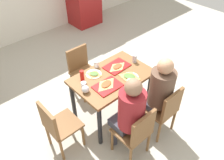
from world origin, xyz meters
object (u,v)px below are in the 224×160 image
(chair_near_left, at_px, (136,132))
(chair_left_end, at_px, (57,125))
(pizza_slice_b, at_px, (117,67))
(chair_far_side, at_px, (82,68))
(pizza_slice_d, at_px, (129,76))
(plastic_cup_c, at_px, (84,85))
(paper_plate_center, at_px, (94,74))
(foil_bundle, at_px, (85,89))
(soda_can, at_px, (135,59))
(plastic_cup_b, at_px, (129,83))
(main_table, at_px, (112,82))
(condiment_bottle, at_px, (82,76))
(person_in_red, at_px, (129,112))
(pizza_slice_a, at_px, (106,84))
(paper_plate_near_edge, at_px, (131,77))
(tray_red_near, at_px, (108,86))
(plastic_cup_a, at_px, (96,64))
(chair_near_right, at_px, (164,109))
(person_in_brown_jacket, at_px, (159,90))
(tray_red_far, at_px, (117,66))
(pizza_slice_c, at_px, (94,74))

(chair_near_left, bearing_deg, chair_left_end, 131.57)
(pizza_slice_b, bearing_deg, chair_far_side, 105.19)
(pizza_slice_d, bearing_deg, plastic_cup_c, 158.04)
(paper_plate_center, bearing_deg, foil_bundle, -144.59)
(pizza_slice_d, relative_size, soda_can, 2.36)
(plastic_cup_b, distance_m, soda_can, 0.55)
(main_table, relative_size, plastic_cup_b, 11.12)
(plastic_cup_b, relative_size, condiment_bottle, 0.62)
(person_in_red, distance_m, foil_bundle, 0.63)
(person_in_red, bearing_deg, pizza_slice_a, 80.67)
(plastic_cup_b, bearing_deg, paper_plate_near_edge, 38.03)
(chair_near_left, xyz_separation_m, pizza_slice_b, (0.46, 0.83, 0.31))
(plastic_cup_c, xyz_separation_m, foil_bundle, (-0.03, -0.07, 0.00))
(paper_plate_center, bearing_deg, tray_red_near, -94.87)
(chair_left_end, bearing_deg, plastic_cup_b, -17.65)
(chair_near_left, bearing_deg, paper_plate_near_edge, 50.90)
(chair_near_left, xyz_separation_m, paper_plate_near_edge, (0.44, 0.55, 0.29))
(person_in_red, xyz_separation_m, plastic_cup_a, (0.25, 0.91, 0.09))
(chair_near_right, height_order, pizza_slice_b, chair_near_right)
(person_in_red, bearing_deg, pizza_slice_d, 44.19)
(paper_plate_center, height_order, condiment_bottle, condiment_bottle)
(chair_left_end, bearing_deg, pizza_slice_a, -7.65)
(pizza_slice_b, relative_size, plastic_cup_b, 2.35)
(chair_near_right, bearing_deg, pizza_slice_a, 126.18)
(chair_near_right, bearing_deg, person_in_brown_jacket, 90.00)
(person_in_brown_jacket, height_order, pizza_slice_a, person_in_brown_jacket)
(condiment_bottle, bearing_deg, chair_near_right, -55.94)
(plastic_cup_b, bearing_deg, main_table, 95.16)
(chair_left_end, distance_m, plastic_cup_b, 1.07)
(person_in_red, height_order, paper_plate_near_edge, person_in_red)
(pizza_slice_a, relative_size, plastic_cup_a, 2.66)
(pizza_slice_d, distance_m, condiment_bottle, 0.65)
(paper_plate_near_edge, bearing_deg, soda_can, 35.41)
(chair_left_end, height_order, person_in_brown_jacket, person_in_brown_jacket)
(chair_near_left, height_order, plastic_cup_c, plastic_cup_c)
(main_table, height_order, tray_red_far, tray_red_far)
(person_in_brown_jacket, distance_m, plastic_cup_c, 0.98)
(person_in_red, height_order, soda_can, person_in_red)
(pizza_slice_c, bearing_deg, pizza_slice_d, -48.73)
(plastic_cup_a, bearing_deg, plastic_cup_b, -84.84)
(pizza_slice_d, bearing_deg, foil_bundle, 164.92)
(pizza_slice_b, bearing_deg, pizza_slice_a, -154.01)
(chair_near_right, xyz_separation_m, paper_plate_center, (-0.44, 0.95, 0.29))
(plastic_cup_b, distance_m, plastic_cup_c, 0.60)
(chair_near_right, xyz_separation_m, tray_red_far, (-0.08, 0.86, 0.29))
(pizza_slice_a, bearing_deg, condiment_bottle, 119.10)
(plastic_cup_b, xyz_separation_m, soda_can, (0.44, 0.33, 0.01))
(chair_near_left, relative_size, condiment_bottle, 5.24)
(paper_plate_center, distance_m, pizza_slice_d, 0.50)
(chair_far_side, height_order, pizza_slice_d, chair_far_side)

